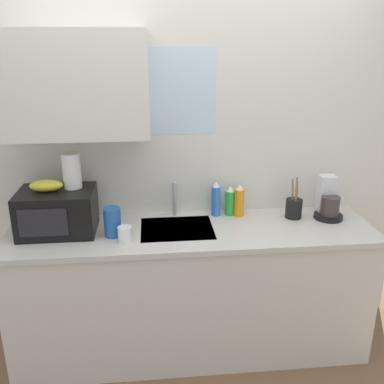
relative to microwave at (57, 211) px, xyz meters
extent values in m
cube|color=silver|center=(0.83, 0.30, 0.21)|extent=(3.10, 0.10, 2.50)
cube|color=silver|center=(0.16, 0.09, 0.75)|extent=(0.86, 0.32, 0.62)
cube|color=silver|center=(0.74, 0.26, 0.69)|extent=(0.56, 0.02, 0.55)
cube|color=silver|center=(0.83, -0.05, -0.60)|extent=(2.30, 0.60, 0.86)
cube|color=beige|center=(0.83, -0.05, -0.15)|extent=(2.33, 0.63, 0.03)
cube|color=#9EA0A5|center=(0.74, -0.03, -0.21)|extent=(0.46, 0.38, 0.14)
cylinder|color=#B2B5BA|center=(0.74, 0.19, -0.02)|extent=(0.03, 0.03, 0.24)
cube|color=black|center=(0.00, 0.00, 0.00)|extent=(0.46, 0.34, 0.27)
cube|color=black|center=(-0.05, -0.17, 0.00)|extent=(0.28, 0.01, 0.17)
ellipsoid|color=gold|center=(-0.05, 0.00, 0.17)|extent=(0.20, 0.11, 0.07)
cylinder|color=white|center=(0.10, 0.05, 0.24)|extent=(0.11, 0.11, 0.22)
cylinder|color=black|center=(1.77, 0.03, -0.12)|extent=(0.19, 0.19, 0.03)
cylinder|color=#3F332D|center=(1.77, 0.02, -0.04)|extent=(0.12, 0.12, 0.13)
cube|color=silver|center=(1.77, 0.10, 0.01)|extent=(0.11, 0.09, 0.26)
cylinder|color=blue|center=(1.02, 0.17, -0.03)|extent=(0.06, 0.06, 0.21)
cone|color=white|center=(1.02, 0.17, 0.09)|extent=(0.05, 0.05, 0.04)
cylinder|color=green|center=(1.12, 0.17, -0.05)|extent=(0.07, 0.07, 0.17)
cone|color=white|center=(1.12, 0.17, 0.05)|extent=(0.05, 0.05, 0.04)
cylinder|color=orange|center=(1.18, 0.14, -0.04)|extent=(0.07, 0.07, 0.19)
cone|color=white|center=(1.18, 0.14, 0.07)|extent=(0.05, 0.05, 0.04)
cylinder|color=#2659A5|center=(0.34, -0.10, -0.04)|extent=(0.10, 0.10, 0.18)
cylinder|color=white|center=(0.42, -0.19, -0.09)|extent=(0.08, 0.08, 0.09)
cylinder|color=black|center=(1.54, 0.07, -0.07)|extent=(0.11, 0.11, 0.13)
cylinder|color=olive|center=(1.52, 0.07, 0.02)|extent=(0.03, 0.02, 0.24)
cylinder|color=olive|center=(1.55, 0.08, 0.01)|extent=(0.03, 0.03, 0.22)
cylinder|color=olive|center=(1.54, 0.05, 0.03)|extent=(0.02, 0.04, 0.25)
camera|label=1|loc=(0.58, -2.52, 0.99)|focal=39.90mm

